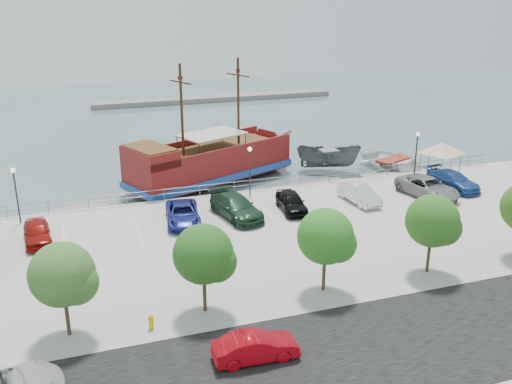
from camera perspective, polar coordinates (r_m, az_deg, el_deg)
name	(u,v)px	position (r m, az deg, el deg)	size (l,w,h in m)	color
ground	(277,237)	(42.60, 2.15, -4.51)	(160.00, 160.00, 0.00)	#465B5C
street	(394,344)	(29.59, 13.66, -14.60)	(100.00, 8.00, 0.04)	black
sidewalk	(339,287)	(33.98, 8.27, -9.41)	(100.00, 4.00, 0.05)	gray
seawall_railing	(245,186)	(48.89, -1.09, 0.65)	(50.00, 0.06, 1.00)	slate
far_shore	(216,99)	(95.91, -4.07, 9.29)	(40.00, 3.00, 0.80)	gray
pirate_ship	(222,160)	(54.72, -3.44, 3.21)	(19.14, 12.07, 11.97)	maroon
patrol_boat	(328,160)	(58.00, 7.26, 3.24)	(2.41, 6.41, 2.48)	#505254
speedboat	(394,163)	(59.83, 13.62, 2.86)	(5.20, 7.28, 1.51)	white
dock_west	(61,215)	(48.60, -18.90, -2.21)	(7.60, 2.17, 0.43)	gray
dock_mid	(310,187)	(52.87, 5.43, 0.52)	(7.16, 2.05, 0.41)	slate
dock_east	(397,177)	(57.15, 13.94, 1.48)	(7.11, 2.03, 0.41)	gray
canopy_tent	(442,143)	(54.57, 18.11, 4.71)	(5.93, 5.93, 3.79)	slate
street_sedan	(256,347)	(27.48, -0.04, -15.24)	(1.42, 4.06, 1.34)	#B10812
fire_hydrant	(151,321)	(30.17, -10.46, -12.60)	(0.29, 0.29, 0.84)	#E4B000
lamp_post_left	(15,186)	(45.00, -22.95, 0.60)	(0.36, 0.36, 4.28)	black
lamp_post_mid	(250,163)	(46.98, -0.62, 2.95)	(0.36, 0.36, 4.28)	black
lamp_post_right	(417,146)	(53.98, 15.78, 4.40)	(0.36, 0.36, 4.28)	black
tree_b	(65,277)	(29.28, -18.52, -8.03)	(3.30, 3.20, 5.00)	#473321
tree_c	(206,256)	(29.92, -4.98, -6.39)	(3.30, 3.20, 5.00)	#473321
tree_d	(328,238)	(32.11, 7.25, -4.60)	(3.30, 3.20, 5.00)	#473321
tree_e	(435,223)	(35.57, 17.47, -2.93)	(3.30, 3.20, 5.00)	#473321
parked_car_a	(37,232)	(41.81, -21.05, -3.78)	(1.73, 4.30, 1.46)	maroon
parked_car_c	(183,214)	(42.59, -7.34, -2.16)	(2.39, 5.19, 1.44)	navy
parked_car_d	(236,207)	(43.28, -2.01, -1.48)	(2.34, 5.76, 1.67)	#1D3D26
parked_car_e	(292,202)	(44.58, 3.57, -0.98)	(1.78, 4.42, 1.51)	black
parked_car_f	(359,194)	(47.07, 10.30, -0.16)	(1.58, 4.52, 1.49)	silver
parked_car_g	(428,187)	(49.73, 16.78, 0.45)	(2.67, 5.78, 1.61)	gray
parked_car_h	(453,180)	(52.35, 19.10, 1.10)	(2.14, 5.26, 1.52)	navy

